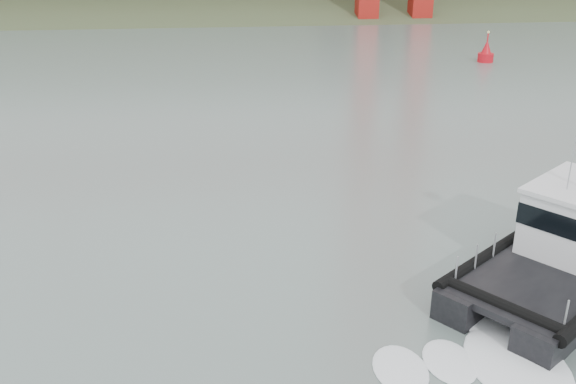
{
  "coord_description": "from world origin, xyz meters",
  "views": [
    {
      "loc": [
        -3.41,
        -19.89,
        13.45
      ],
      "look_at": [
        -0.71,
        6.15,
        2.4
      ],
      "focal_mm": 40.0,
      "sensor_mm": 36.0,
      "label": 1
    }
  ],
  "objects": [
    {
      "name": "ground",
      "position": [
        0.0,
        0.0,
        0.0
      ],
      "size": [
        400.0,
        400.0,
        0.0
      ],
      "primitive_type": "plane",
      "color": "slate",
      "rests_on": "ground"
    },
    {
      "name": "patrol_boat",
      "position": [
        10.31,
        1.61,
        1.52
      ],
      "size": [
        12.67,
        11.33,
        6.08
      ],
      "rotation": [
        0.0,
        0.0,
        -0.9
      ],
      "color": "black",
      "rests_on": "ground"
    },
    {
      "name": "nav_buoy",
      "position": [
        23.9,
        44.39,
        0.88
      ],
      "size": [
        1.61,
        1.61,
        3.36
      ],
      "color": "red",
      "rests_on": "ground"
    }
  ]
}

